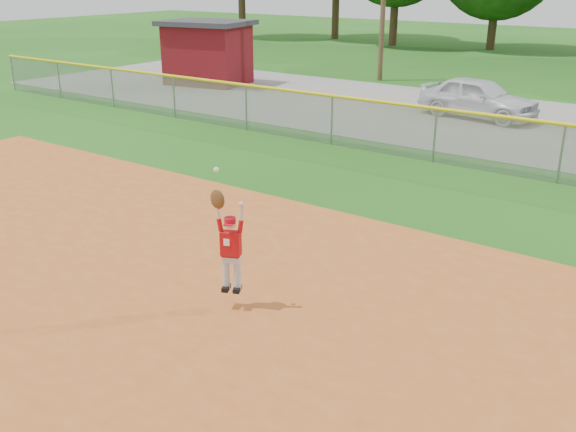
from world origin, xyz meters
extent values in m
plane|color=#1E5613|center=(0.00, 0.00, 0.00)|extent=(120.00, 120.00, 0.00)
cube|color=#AF531F|center=(0.00, -3.00, 0.02)|extent=(24.00, 16.00, 0.04)
cube|color=slate|center=(0.00, 16.00, 0.01)|extent=(44.00, 10.00, 0.03)
imported|color=silver|center=(-1.02, 16.23, 0.75)|extent=(4.44, 2.25, 1.45)
cube|color=#560C10|center=(-14.01, 16.27, 1.34)|extent=(3.84, 3.15, 2.68)
cube|color=#333338|center=(-14.01, 16.27, 2.79)|extent=(4.34, 3.65, 0.21)
cube|color=gray|center=(0.00, 10.00, 0.75)|extent=(40.00, 0.03, 1.50)
cylinder|color=yellow|center=(0.00, 10.00, 1.50)|extent=(40.00, 0.10, 0.10)
cylinder|color=gray|center=(-20.00, 10.00, 0.75)|extent=(0.06, 0.06, 1.50)
cylinder|color=gray|center=(-16.67, 10.00, 0.75)|extent=(0.06, 0.06, 1.50)
cylinder|color=gray|center=(-13.33, 10.00, 0.75)|extent=(0.06, 0.06, 1.50)
cylinder|color=gray|center=(-10.00, 10.00, 0.75)|extent=(0.06, 0.06, 1.50)
cylinder|color=gray|center=(-6.67, 10.00, 0.75)|extent=(0.06, 0.06, 1.50)
cylinder|color=gray|center=(-3.33, 10.00, 0.75)|extent=(0.06, 0.06, 1.50)
cylinder|color=gray|center=(0.00, 10.00, 0.75)|extent=(0.06, 0.06, 1.50)
cylinder|color=gray|center=(3.33, 10.00, 0.75)|extent=(0.06, 0.06, 1.50)
cylinder|color=#422D1C|center=(-14.62, 36.53, 2.22)|extent=(0.56, 0.56, 4.43)
cylinder|color=#422D1C|center=(-8.07, 38.17, 2.05)|extent=(0.56, 0.56, 4.11)
cylinder|color=silver|center=(0.75, 0.31, 0.59)|extent=(0.15, 0.15, 0.50)
cylinder|color=silver|center=(0.91, 0.39, 0.59)|extent=(0.15, 0.15, 0.50)
cube|color=black|center=(0.76, 0.28, 0.37)|extent=(0.17, 0.23, 0.07)
cube|color=black|center=(0.93, 0.36, 0.37)|extent=(0.17, 0.23, 0.07)
cube|color=silver|center=(0.83, 0.35, 0.87)|extent=(0.30, 0.24, 0.10)
cube|color=maroon|center=(0.83, 0.35, 0.93)|extent=(0.31, 0.25, 0.04)
cube|color=#A90C10|center=(0.83, 0.35, 1.12)|extent=(0.34, 0.27, 0.38)
cube|color=white|center=(0.83, 0.25, 1.17)|extent=(0.09, 0.04, 0.11)
sphere|color=beige|center=(0.83, 0.35, 1.45)|extent=(0.23, 0.23, 0.17)
cylinder|color=#B40B1B|center=(0.83, 0.35, 1.50)|extent=(0.23, 0.23, 0.08)
cube|color=#B40B1B|center=(0.87, 0.27, 1.46)|extent=(0.16, 0.15, 0.02)
cylinder|color=#A90C10|center=(0.68, 0.28, 1.41)|extent=(0.12, 0.10, 0.21)
cylinder|color=beige|center=(0.66, 0.28, 1.63)|extent=(0.09, 0.09, 0.23)
ellipsoid|color=#4C2D14|center=(0.66, 0.28, 1.82)|extent=(0.29, 0.21, 0.30)
sphere|color=white|center=(0.66, 0.28, 2.28)|extent=(0.10, 0.10, 0.08)
cylinder|color=#A90C10|center=(0.98, 0.41, 1.41)|extent=(0.12, 0.10, 0.21)
cylinder|color=beige|center=(1.00, 0.42, 1.63)|extent=(0.09, 0.09, 0.23)
sphere|color=beige|center=(1.00, 0.42, 1.77)|extent=(0.11, 0.11, 0.08)
camera|label=1|loc=(6.71, -6.43, 4.98)|focal=40.00mm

